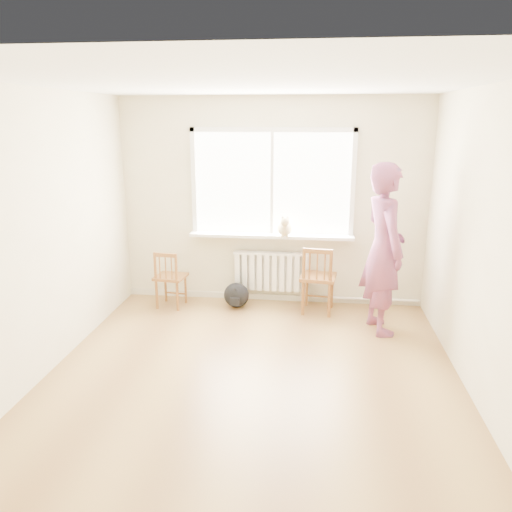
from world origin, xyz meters
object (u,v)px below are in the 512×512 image
(person, at_px, (384,249))
(chair_left, at_px, (169,279))
(chair_right, at_px, (318,280))
(backpack, at_px, (236,295))
(cat, at_px, (285,227))

(person, bearing_deg, chair_left, 65.61)
(chair_left, height_order, person, person)
(chair_left, xyz_separation_m, chair_right, (1.93, 0.02, 0.06))
(chair_left, bearing_deg, person, 177.73)
(chair_right, xyz_separation_m, backpack, (-1.06, 0.08, -0.28))
(person, bearing_deg, chair_right, 43.22)
(chair_right, distance_m, backpack, 1.10)
(person, relative_size, cat, 4.48)
(chair_right, relative_size, cat, 2.01)
(chair_right, distance_m, person, 1.01)
(chair_left, xyz_separation_m, backpack, (0.87, 0.10, -0.22))
(person, bearing_deg, backpack, 58.40)
(person, bearing_deg, cat, 44.89)
(chair_right, bearing_deg, person, 155.59)
(cat, bearing_deg, person, -32.95)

